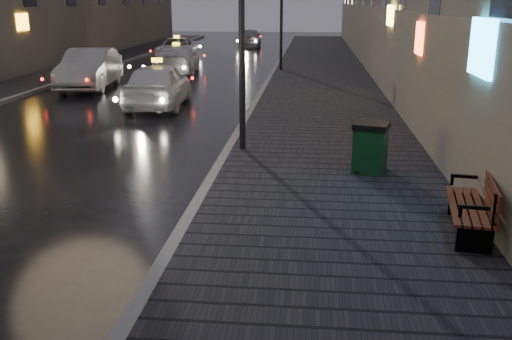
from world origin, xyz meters
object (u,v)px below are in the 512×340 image
at_px(lamp_far, 282,1).
at_px(taxi_near, 158,85).
at_px(lamp_near, 241,1).
at_px(car_left_mid, 90,69).
at_px(taxi_mid, 177,60).
at_px(taxi_far, 177,49).
at_px(car_far, 250,38).
at_px(bench, 476,205).
at_px(trash_bin, 370,147).

bearing_deg(lamp_far, taxi_near, -109.72).
distance_m(lamp_near, lamp_far, 16.00).
bearing_deg(car_left_mid, taxi_mid, 57.01).
relative_size(lamp_far, taxi_near, 1.19).
height_order(lamp_far, taxi_mid, lamp_far).
height_order(car_left_mid, taxi_far, car_left_mid).
xyz_separation_m(lamp_near, taxi_near, (-3.60, 5.95, -2.73)).
relative_size(lamp_far, taxi_mid, 1.10).
bearing_deg(lamp_far, car_far, 101.78).
bearing_deg(bench, trash_bin, 120.70).
height_order(taxi_far, car_far, car_far).
distance_m(trash_bin, taxi_mid, 18.24).
xyz_separation_m(taxi_mid, taxi_far, (-1.65, 7.12, -0.04)).
height_order(lamp_far, taxi_far, lamp_far).
relative_size(lamp_near, trash_bin, 5.19).
height_order(lamp_far, car_far, lamp_far).
xyz_separation_m(taxi_near, car_left_mid, (-3.92, 3.90, 0.05)).
xyz_separation_m(bench, car_left_mid, (-11.59, 14.58, 0.20)).
relative_size(lamp_far, car_left_mid, 1.08).
height_order(lamp_near, bench, lamp_near).
relative_size(taxi_near, car_far, 1.06).
height_order(taxi_near, car_left_mid, car_left_mid).
bearing_deg(taxi_far, taxi_near, -83.89).
bearing_deg(bench, lamp_far, 109.61).
height_order(bench, car_far, car_far).
height_order(lamp_far, car_left_mid, lamp_far).
bearing_deg(trash_bin, lamp_near, 165.63).
bearing_deg(trash_bin, taxi_near, 145.95).
xyz_separation_m(lamp_far, taxi_near, (-3.60, -10.05, -2.73)).
relative_size(bench, car_left_mid, 0.37).
height_order(lamp_near, car_far, lamp_near).
bearing_deg(taxi_near, lamp_near, 117.56).
distance_m(bench, taxi_mid, 21.57).
bearing_deg(taxi_near, car_far, -94.26).
bearing_deg(taxi_mid, car_far, -103.17).
height_order(lamp_near, taxi_far, lamp_near).
bearing_deg(lamp_near, lamp_far, 90.00).
bearing_deg(lamp_near, taxi_mid, 108.81).
xyz_separation_m(lamp_near, bench, (4.07, -4.72, -2.89)).
distance_m(lamp_far, car_far, 16.42).
bearing_deg(taxi_far, car_left_mid, -98.72).
bearing_deg(car_far, taxi_far, 67.28).
bearing_deg(taxi_mid, car_left_mid, 56.27).
bearing_deg(lamp_near, car_left_mid, 127.34).
distance_m(bench, trash_bin, 3.34).
distance_m(lamp_near, car_left_mid, 12.69).
bearing_deg(taxi_far, trash_bin, -72.90).
height_order(lamp_near, taxi_near, lamp_near).
bearing_deg(car_far, lamp_near, 92.16).
bearing_deg(lamp_near, taxi_near, 121.17).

